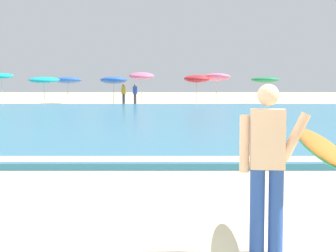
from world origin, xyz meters
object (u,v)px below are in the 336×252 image
at_px(surfer_with_board, 291,154).
at_px(beach_umbrella_5, 197,79).
at_px(beach_umbrella_3, 114,80).
at_px(beach_umbrella_7, 265,80).
at_px(beachgoer_near_row_left, 124,94).
at_px(beach_umbrella_0, 2,76).
at_px(beach_umbrella_6, 216,77).
at_px(beach_umbrella_1, 44,80).
at_px(beach_umbrella_2, 68,80).
at_px(beach_umbrella_4, 141,76).
at_px(beachgoer_near_row_mid, 135,94).

xyz_separation_m(surfer_with_board, beach_umbrella_5, (0.91, 34.48, 0.92)).
height_order(beach_umbrella_3, beach_umbrella_7, beach_umbrella_3).
bearing_deg(beachgoer_near_row_left, beach_umbrella_0, 174.28).
xyz_separation_m(surfer_with_board, beach_umbrella_6, (2.47, 35.67, 1.05)).
xyz_separation_m(beach_umbrella_1, beach_umbrella_2, (1.30, 2.31, -0.01)).
distance_m(beach_umbrella_2, beach_umbrella_4, 5.87).
relative_size(surfer_with_board, beach_umbrella_0, 1.05).
bearing_deg(beach_umbrella_7, beach_umbrella_5, -165.24).
distance_m(beach_umbrella_1, beach_umbrella_2, 2.65).
distance_m(beach_umbrella_5, beach_umbrella_7, 5.52).
bearing_deg(beach_umbrella_2, beach_umbrella_6, -3.27).
relative_size(beach_umbrella_1, beach_umbrella_2, 1.04).
bearing_deg(beachgoer_near_row_mid, beach_umbrella_4, 74.72).
relative_size(beach_umbrella_6, beachgoer_near_row_left, 1.56).
distance_m(beach_umbrella_7, beachgoer_near_row_left, 11.00).
xyz_separation_m(beach_umbrella_1, beachgoer_near_row_left, (5.88, -0.38, -1.01)).
xyz_separation_m(beach_umbrella_4, beach_umbrella_5, (4.17, -0.98, -0.22)).
relative_size(beach_umbrella_3, beachgoer_near_row_mid, 1.37).
height_order(surfer_with_board, beach_umbrella_6, beach_umbrella_6).
height_order(beach_umbrella_2, beach_umbrella_3, beach_umbrella_3).
bearing_deg(beach_umbrella_1, beach_umbrella_7, 6.40).
height_order(beach_umbrella_5, beachgoer_near_row_mid, beach_umbrella_5).
distance_m(surfer_with_board, beach_umbrella_5, 34.51).
height_order(beach_umbrella_3, beach_umbrella_5, beach_umbrella_5).
relative_size(beach_umbrella_1, beachgoer_near_row_mid, 1.46).
bearing_deg(beach_umbrella_3, beachgoer_near_row_left, -61.22).
xyz_separation_m(beach_umbrella_0, beach_umbrella_2, (4.57, 1.77, -0.30)).
height_order(surfer_with_board, beach_umbrella_0, beach_umbrella_0).
xyz_separation_m(beach_umbrella_3, beach_umbrella_5, (6.28, -0.79, 0.10)).
bearing_deg(beach_umbrella_2, beach_umbrella_1, -119.39).
distance_m(beach_umbrella_4, beach_umbrella_7, 9.52).
xyz_separation_m(beach_umbrella_1, beach_umbrella_3, (4.99, 1.25, -0.01)).
relative_size(beach_umbrella_2, beach_umbrella_7, 1.03).
bearing_deg(beach_umbrella_4, beach_umbrella_7, 2.56).
bearing_deg(beach_umbrella_7, beachgoer_near_row_left, -168.20).
relative_size(beach_umbrella_2, beach_umbrella_3, 1.03).
bearing_deg(beach_umbrella_7, beach_umbrella_3, -176.98).
bearing_deg(beach_umbrella_6, beach_umbrella_7, 3.24).
bearing_deg(beachgoer_near_row_left, beach_umbrella_6, 16.26).
bearing_deg(beach_umbrella_4, beachgoer_near_row_left, -123.78).
height_order(beach_umbrella_5, beachgoer_near_row_left, beach_umbrella_5).
height_order(surfer_with_board, beach_umbrella_2, beach_umbrella_2).
height_order(beach_umbrella_3, beachgoer_near_row_left, beach_umbrella_3).
bearing_deg(beach_umbrella_6, surfer_with_board, -93.97).
bearing_deg(beachgoer_near_row_mid, beachgoer_near_row_left, -157.56).
bearing_deg(beach_umbrella_5, beach_umbrella_3, 172.79).
xyz_separation_m(beach_umbrella_1, beachgoer_near_row_mid, (6.69, -0.04, -1.01)).
xyz_separation_m(surfer_with_board, beach_umbrella_0, (-13.63, 34.56, 1.12)).
relative_size(beach_umbrella_0, beach_umbrella_3, 1.12).
bearing_deg(beach_umbrella_3, beach_umbrella_0, -175.08).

